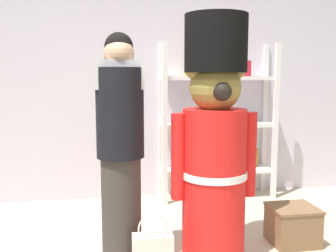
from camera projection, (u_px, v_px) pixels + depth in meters
The scene contains 5 objects.
back_wall at pixel (131, 81), 4.24m from camera, with size 6.40×0.12×2.60m, color silver.
merchandise_shelf at pixel (217, 120), 4.23m from camera, with size 1.27×0.35×1.70m.
teddy_bear_guard at pixel (214, 143), 2.76m from camera, with size 0.63×0.48×1.77m.
person_shopper at pixel (121, 147), 2.70m from camera, with size 0.35×0.33×1.65m.
display_crate at pixel (293, 225), 3.12m from camera, with size 0.37×0.34×0.31m.
Camera 1 is at (-0.31, -2.07, 1.35)m, focal length 41.17 mm.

